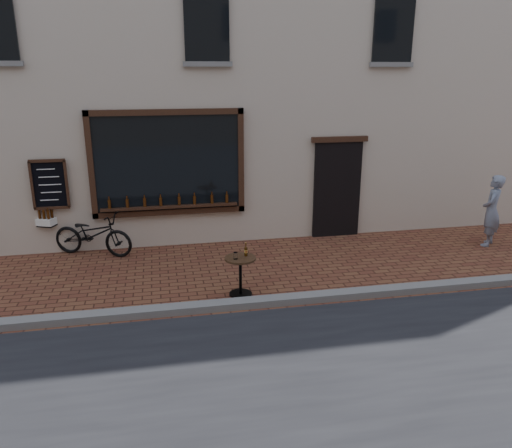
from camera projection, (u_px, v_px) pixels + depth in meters
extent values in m
plane|color=brown|center=(297.00, 307.00, 8.18)|extent=(90.00, 90.00, 0.00)
cube|color=slate|center=(294.00, 299.00, 8.35)|extent=(90.00, 0.25, 0.12)
cube|color=#C2AF99|center=(233.00, 19.00, 12.81)|extent=(28.00, 6.00, 10.00)
cube|color=black|center=(168.00, 163.00, 10.52)|extent=(3.00, 0.06, 2.00)
cube|color=black|center=(165.00, 112.00, 10.19)|extent=(3.24, 0.10, 0.12)
cube|color=black|center=(170.00, 212.00, 10.81)|extent=(3.24, 0.10, 0.12)
cube|color=black|center=(91.00, 166.00, 10.21)|extent=(0.12, 0.10, 2.24)
cube|color=black|center=(241.00, 161.00, 10.79)|extent=(0.12, 0.10, 2.24)
cube|color=black|center=(170.00, 207.00, 10.73)|extent=(2.90, 0.16, 0.05)
cube|color=black|center=(337.00, 190.00, 11.46)|extent=(1.10, 0.10, 2.20)
cube|color=black|center=(340.00, 139.00, 11.09)|extent=(1.30, 0.10, 0.12)
cube|color=black|center=(50.00, 184.00, 10.17)|extent=(0.62, 0.04, 0.92)
cylinder|color=#3D1C07|center=(110.00, 204.00, 10.46)|extent=(0.06, 0.06, 0.19)
cylinder|color=#3D1C07|center=(127.00, 203.00, 10.53)|extent=(0.06, 0.06, 0.19)
cylinder|color=#3D1C07|center=(144.00, 202.00, 10.59)|extent=(0.06, 0.06, 0.19)
cylinder|color=#3D1C07|center=(161.00, 202.00, 10.66)|extent=(0.06, 0.06, 0.19)
cylinder|color=#3D1C07|center=(178.00, 201.00, 10.73)|extent=(0.06, 0.06, 0.19)
cylinder|color=#3D1C07|center=(195.00, 200.00, 10.79)|extent=(0.06, 0.06, 0.19)
cylinder|color=#3D1C07|center=(211.00, 199.00, 10.86)|extent=(0.06, 0.06, 0.19)
cylinder|color=#3D1C07|center=(228.00, 198.00, 10.93)|extent=(0.06, 0.06, 0.19)
cube|color=black|center=(207.00, 24.00, 9.89)|extent=(0.90, 0.06, 1.40)
cube|color=black|center=(394.00, 28.00, 10.63)|extent=(0.90, 0.06, 1.40)
imported|color=black|center=(93.00, 234.00, 10.39)|extent=(1.84, 1.24, 0.91)
cube|color=black|center=(51.00, 224.00, 10.53)|extent=(0.51, 0.58, 0.03)
cube|color=white|center=(50.00, 220.00, 10.51)|extent=(0.51, 0.60, 0.14)
cylinder|color=#3D1C07|center=(48.00, 215.00, 10.27)|extent=(0.06, 0.06, 0.19)
cylinder|color=#3D1C07|center=(44.00, 214.00, 10.29)|extent=(0.06, 0.06, 0.19)
cylinder|color=#3D1C07|center=(39.00, 214.00, 10.31)|extent=(0.06, 0.06, 0.19)
cylinder|color=#3D1C07|center=(52.00, 213.00, 10.38)|extent=(0.06, 0.06, 0.19)
cylinder|color=#3D1C07|center=(47.00, 213.00, 10.40)|extent=(0.06, 0.06, 0.19)
cylinder|color=#3D1C07|center=(43.00, 213.00, 10.42)|extent=(0.06, 0.06, 0.19)
cylinder|color=#3D1C07|center=(55.00, 212.00, 10.49)|extent=(0.06, 0.06, 0.19)
cylinder|color=#3D1C07|center=(51.00, 211.00, 10.51)|extent=(0.06, 0.06, 0.19)
cylinder|color=#3D1C07|center=(46.00, 211.00, 10.53)|extent=(0.06, 0.06, 0.19)
cylinder|color=#3D1C07|center=(58.00, 210.00, 10.61)|extent=(0.06, 0.06, 0.19)
cylinder|color=#3D1C07|center=(54.00, 210.00, 10.63)|extent=(0.06, 0.06, 0.19)
cylinder|color=#3D1C07|center=(50.00, 210.00, 10.65)|extent=(0.06, 0.06, 0.19)
cylinder|color=black|center=(241.00, 294.00, 8.66)|extent=(0.39, 0.39, 0.03)
cylinder|color=black|center=(240.00, 276.00, 8.56)|extent=(0.05, 0.05, 0.63)
cylinder|color=black|center=(240.00, 258.00, 8.46)|extent=(0.54, 0.54, 0.04)
cylinder|color=gold|center=(246.00, 251.00, 8.50)|extent=(0.06, 0.06, 0.05)
cylinder|color=white|center=(236.00, 256.00, 8.36)|extent=(0.07, 0.07, 0.12)
imported|color=slate|center=(492.00, 211.00, 10.90)|extent=(0.68, 0.68, 1.58)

